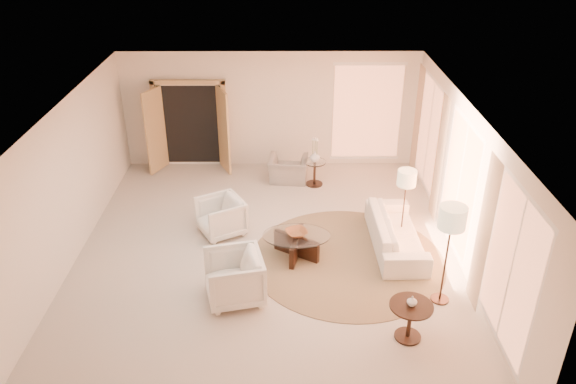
{
  "coord_description": "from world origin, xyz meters",
  "views": [
    {
      "loc": [
        0.35,
        -8.7,
        5.92
      ],
      "look_at": [
        0.4,
        0.4,
        1.1
      ],
      "focal_mm": 35.0,
      "sensor_mm": 36.0,
      "label": 1
    }
  ],
  "objects_px": {
    "side_vase": "(315,157)",
    "armchair_left": "(221,215)",
    "end_table": "(410,315)",
    "bowl": "(297,233)",
    "sofa": "(396,232)",
    "side_table": "(315,171)",
    "coffee_table": "(296,243)",
    "armchair_right": "(234,275)",
    "floor_lamp_near": "(407,181)",
    "floor_lamp_far": "(452,222)",
    "end_vase": "(412,301)",
    "accent_chair": "(288,166)"
  },
  "relations": [
    {
      "from": "floor_lamp_near",
      "to": "floor_lamp_far",
      "type": "relative_size",
      "value": 0.83
    },
    {
      "from": "floor_lamp_far",
      "to": "accent_chair",
      "type": "bearing_deg",
      "value": 119.43
    },
    {
      "from": "side_table",
      "to": "side_vase",
      "type": "relative_size",
      "value": 2.39
    },
    {
      "from": "end_table",
      "to": "bowl",
      "type": "bearing_deg",
      "value": 127.06
    },
    {
      "from": "coffee_table",
      "to": "side_vase",
      "type": "bearing_deg",
      "value": 80.86
    },
    {
      "from": "bowl",
      "to": "end_vase",
      "type": "xyz_separation_m",
      "value": [
        1.65,
        -2.18,
        0.19
      ]
    },
    {
      "from": "accent_chair",
      "to": "end_vase",
      "type": "distance_m",
      "value": 5.58
    },
    {
      "from": "side_vase",
      "to": "armchair_left",
      "type": "bearing_deg",
      "value": -132.54
    },
    {
      "from": "armchair_right",
      "to": "floor_lamp_far",
      "type": "xyz_separation_m",
      "value": [
        3.39,
        -0.06,
        1.04
      ]
    },
    {
      "from": "side_table",
      "to": "side_vase",
      "type": "height_order",
      "value": "side_vase"
    },
    {
      "from": "armchair_left",
      "to": "floor_lamp_near",
      "type": "bearing_deg",
      "value": 57.79
    },
    {
      "from": "armchair_left",
      "to": "end_table",
      "type": "bearing_deg",
      "value": 17.18
    },
    {
      "from": "bowl",
      "to": "sofa",
      "type": "bearing_deg",
      "value": 9.0
    },
    {
      "from": "armchair_right",
      "to": "end_table",
      "type": "height_order",
      "value": "armchair_right"
    },
    {
      "from": "floor_lamp_far",
      "to": "end_vase",
      "type": "height_order",
      "value": "floor_lamp_far"
    },
    {
      "from": "coffee_table",
      "to": "floor_lamp_far",
      "type": "xyz_separation_m",
      "value": [
        2.35,
        -1.3,
        1.22
      ]
    },
    {
      "from": "sofa",
      "to": "end_table",
      "type": "height_order",
      "value": "sofa"
    },
    {
      "from": "sofa",
      "to": "side_vase",
      "type": "bearing_deg",
      "value": 27.38
    },
    {
      "from": "sofa",
      "to": "side_table",
      "type": "bearing_deg",
      "value": 27.38
    },
    {
      "from": "floor_lamp_near",
      "to": "side_vase",
      "type": "height_order",
      "value": "floor_lamp_near"
    },
    {
      "from": "end_vase",
      "to": "armchair_left",
      "type": "bearing_deg",
      "value": 136.2
    },
    {
      "from": "side_table",
      "to": "floor_lamp_near",
      "type": "xyz_separation_m",
      "value": [
        1.58,
        -2.3,
        0.89
      ]
    },
    {
      "from": "coffee_table",
      "to": "bowl",
      "type": "height_order",
      "value": "bowl"
    },
    {
      "from": "armchair_left",
      "to": "armchair_right",
      "type": "relative_size",
      "value": 0.89
    },
    {
      "from": "floor_lamp_near",
      "to": "floor_lamp_far",
      "type": "bearing_deg",
      "value": -80.97
    },
    {
      "from": "end_vase",
      "to": "side_vase",
      "type": "bearing_deg",
      "value": 103.05
    },
    {
      "from": "side_vase",
      "to": "floor_lamp_near",
      "type": "bearing_deg",
      "value": -55.54
    },
    {
      "from": "coffee_table",
      "to": "floor_lamp_near",
      "type": "bearing_deg",
      "value": 16.49
    },
    {
      "from": "armchair_right",
      "to": "coffee_table",
      "type": "bearing_deg",
      "value": 127.14
    },
    {
      "from": "armchair_right",
      "to": "coffee_table",
      "type": "xyz_separation_m",
      "value": [
        1.04,
        1.23,
        -0.18
      ]
    },
    {
      "from": "sofa",
      "to": "armchair_left",
      "type": "distance_m",
      "value": 3.38
    },
    {
      "from": "armchair_right",
      "to": "side_vase",
      "type": "height_order",
      "value": "armchair_right"
    },
    {
      "from": "armchair_left",
      "to": "coffee_table",
      "type": "bearing_deg",
      "value": 32.26
    },
    {
      "from": "side_table",
      "to": "floor_lamp_far",
      "type": "relative_size",
      "value": 0.33
    },
    {
      "from": "end_vase",
      "to": "armchair_right",
      "type": "bearing_deg",
      "value": 160.6
    },
    {
      "from": "coffee_table",
      "to": "floor_lamp_far",
      "type": "height_order",
      "value": "floor_lamp_far"
    },
    {
      "from": "bowl",
      "to": "side_vase",
      "type": "relative_size",
      "value": 1.56
    },
    {
      "from": "coffee_table",
      "to": "side_vase",
      "type": "distance_m",
      "value": 2.97
    },
    {
      "from": "armchair_right",
      "to": "coffee_table",
      "type": "height_order",
      "value": "armchair_right"
    },
    {
      "from": "floor_lamp_near",
      "to": "armchair_right",
      "type": "bearing_deg",
      "value": -149.2
    },
    {
      "from": "accent_chair",
      "to": "floor_lamp_near",
      "type": "bearing_deg",
      "value": 136.95
    },
    {
      "from": "bowl",
      "to": "side_table",
      "type": "bearing_deg",
      "value": 80.86
    },
    {
      "from": "armchair_left",
      "to": "end_vase",
      "type": "xyz_separation_m",
      "value": [
        3.11,
        -2.98,
        0.28
      ]
    },
    {
      "from": "armchair_left",
      "to": "side_vase",
      "type": "bearing_deg",
      "value": 108.44
    },
    {
      "from": "sofa",
      "to": "bowl",
      "type": "xyz_separation_m",
      "value": [
        -1.88,
        -0.3,
        0.18
      ]
    },
    {
      "from": "sofa",
      "to": "end_vase",
      "type": "height_order",
      "value": "end_vase"
    },
    {
      "from": "floor_lamp_far",
      "to": "side_vase",
      "type": "height_order",
      "value": "floor_lamp_far"
    },
    {
      "from": "side_vase",
      "to": "coffee_table",
      "type": "bearing_deg",
      "value": -99.14
    },
    {
      "from": "side_table",
      "to": "floor_lamp_far",
      "type": "distance_m",
      "value": 4.74
    },
    {
      "from": "armchair_left",
      "to": "floor_lamp_far",
      "type": "bearing_deg",
      "value": 32.12
    }
  ]
}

